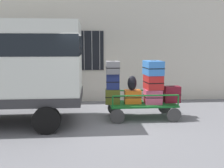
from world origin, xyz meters
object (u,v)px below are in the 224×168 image
Objects in this scene: suitcase_left_top at (113,67)px; suitcase_center_bottom at (153,96)px; suitcase_center_top at (153,68)px; backpack at (132,83)px; suitcase_left_middle at (113,82)px; suitcase_center_middle at (153,82)px; luggage_cart at (143,106)px; suitcase_left_bottom at (113,96)px; suitcase_midleft_bottom at (133,97)px; suitcase_midright_bottom at (172,94)px.

suitcase_left_top is 1.50m from suitcase_center_bottom.
backpack is (-0.64, -0.06, -0.45)m from suitcase_center_top.
suitcase_center_top is 0.78m from backpack.
suitcase_left_middle is at bearing -178.41° from suitcase_center_top.
suitcase_left_middle is 0.42m from suitcase_left_top.
suitcase_left_middle is 0.69× the size of suitcase_center_bottom.
suitcase_center_middle is (0.00, -0.04, 0.43)m from suitcase_center_bottom.
suitcase_left_bottom is (-0.91, 0.01, 0.32)m from luggage_cart.
backpack is at bearing -5.86° from suitcase_left_top.
suitcase_center_top reaches higher than suitcase_left_bottom.
suitcase_left_middle reaches higher than suitcase_midleft_bottom.
suitcase_left_top is 1.05× the size of suitcase_midleft_bottom.
suitcase_midleft_bottom is at bearing 174.13° from suitcase_center_middle.
suitcase_midleft_bottom is 0.76m from suitcase_center_middle.
suitcase_left_top is at bearing 90.00° from suitcase_left_middle.
luggage_cart is at bearing -177.52° from suitcase_midright_bottom.
suitcase_midleft_bottom is (0.61, 0.05, -0.48)m from suitcase_left_middle.
suitcase_left_top is 1.05× the size of suitcase_midright_bottom.
suitcase_center_bottom is 0.76m from backpack.
luggage_cart is at bearing -7.42° from suitcase_midleft_bottom.
luggage_cart is 4.06× the size of suitcase_midright_bottom.
suitcase_midright_bottom is at bearing 5.86° from suitcase_center_middle.
suitcase_left_middle is 1.05× the size of backpack.
luggage_cart is 0.44m from suitcase_center_bottom.
backpack is at bearing -2.30° from suitcase_left_middle.
luggage_cart is 1.50m from suitcase_left_top.
luggage_cart is at bearing 0.75° from suitcase_left_middle.
suitcase_center_middle is at bearing -2.21° from suitcase_left_top.
suitcase_left_top is 1.22m from suitcase_center_top.
suitcase_center_middle is (1.22, -0.01, -0.03)m from suitcase_left_middle.
suitcase_center_bottom is 1.31× the size of suitcase_midright_bottom.
suitcase_left_bottom is 0.88× the size of suitcase_left_top.
luggage_cart is 0.97m from suitcase_left_bottom.
suitcase_center_middle reaches higher than suitcase_midleft_bottom.
backpack reaches higher than suitcase_left_bottom.
suitcase_midright_bottom reaches higher than suitcase_midleft_bottom.
suitcase_center_top is at bearing -1.66° from suitcase_midleft_bottom.
suitcase_center_bottom is (0.30, 0.02, 0.31)m from luggage_cart.
suitcase_left_bottom is at bearing 179.31° from luggage_cart.
suitcase_center_top reaches higher than suitcase_center_middle.
suitcase_center_top is (0.00, 0.04, 0.42)m from suitcase_center_middle.
suitcase_midright_bottom is at bearing 1.61° from suitcase_left_middle.
suitcase_midright_bottom reaches higher than luggage_cart.
suitcase_center_middle is (1.22, -0.05, -0.45)m from suitcase_left_top.
suitcase_center_top is (1.22, 0.01, 0.85)m from suitcase_left_bottom.
suitcase_left_middle reaches higher than suitcase_left_bottom.
suitcase_center_top is at bearing 0.52° from suitcase_left_bottom.
suitcase_left_middle is at bearing 177.70° from backpack.
suitcase_left_top is at bearing 174.14° from backpack.
suitcase_left_top reaches higher than suitcase_center_middle.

